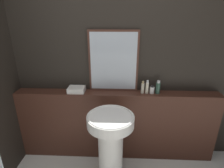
{
  "coord_description": "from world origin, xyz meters",
  "views": [
    {
      "loc": [
        0.03,
        -0.6,
        1.83
      ],
      "look_at": [
        -0.06,
        1.31,
        1.1
      ],
      "focal_mm": 28.0,
      "sensor_mm": 36.0,
      "label": 1
    }
  ],
  "objects": [
    {
      "name": "towel_stack",
      "position": [
        -0.51,
        1.41,
        0.98
      ],
      "size": [
        0.21,
        0.16,
        0.06
      ],
      "color": "silver",
      "rests_on": "vanity_counter"
    },
    {
      "name": "mirror",
      "position": [
        -0.05,
        1.48,
        1.32
      ],
      "size": [
        0.61,
        0.03,
        0.75
      ],
      "color": "#47281E",
      "rests_on": "vanity_counter"
    },
    {
      "name": "body_wash_bottle",
      "position": [
        0.5,
        1.41,
        1.03
      ],
      "size": [
        0.05,
        0.05,
        0.17
      ],
      "color": "#2D4C3D",
      "rests_on": "vanity_counter"
    },
    {
      "name": "shampoo_bottle",
      "position": [
        0.31,
        1.41,
        1.02
      ],
      "size": [
        0.04,
        0.04,
        0.16
      ],
      "color": "beige",
      "rests_on": "vanity_counter"
    },
    {
      "name": "pedestal_sink",
      "position": [
        -0.06,
        0.96,
        0.55
      ],
      "size": [
        0.5,
        0.5,
        0.89
      ],
      "color": "white",
      "rests_on": "ground_plane"
    },
    {
      "name": "wall_back",
      "position": [
        0.0,
        1.53,
        1.25
      ],
      "size": [
        8.0,
        0.06,
        2.5
      ],
      "color": "black",
      "rests_on": "ground_plane"
    },
    {
      "name": "conditioner_bottle",
      "position": [
        0.37,
        1.41,
        1.03
      ],
      "size": [
        0.04,
        0.04,
        0.17
      ],
      "color": "beige",
      "rests_on": "vanity_counter"
    },
    {
      "name": "lotion_bottle",
      "position": [
        0.43,
        1.41,
        1.0
      ],
      "size": [
        0.06,
        0.06,
        0.1
      ],
      "color": "white",
      "rests_on": "vanity_counter"
    },
    {
      "name": "vanity_counter",
      "position": [
        0.0,
        1.41,
        0.47
      ],
      "size": [
        2.58,
        0.2,
        0.95
      ],
      "color": "#422319",
      "rests_on": "ground_plane"
    }
  ]
}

